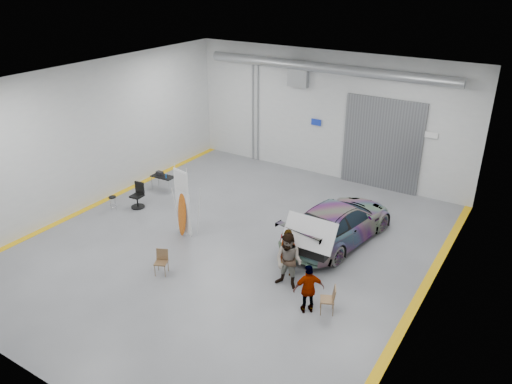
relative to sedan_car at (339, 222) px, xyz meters
The scene contains 13 objects.
ground 4.09m from the sedan_car, 143.52° to the right, with size 16.00×16.00×0.00m, color slate.
room_shell 4.46m from the sedan_car, behind, with size 14.02×16.18×6.01m.
sedan_car is the anchor object (origin of this frame).
person_a 3.00m from the sedan_car, 100.09° to the right, with size 0.59×0.39×1.63m, color #9C6655.
person_b 3.62m from the sedan_car, 92.05° to the right, with size 0.94×0.72×1.92m, color #476582.
person_c 4.50m from the sedan_car, 77.41° to the right, with size 0.93×0.38×1.60m, color #AB5739.
surfboard_display 5.83m from the sedan_car, 151.49° to the right, with size 0.79×0.32×2.84m.
folding_chair_near 6.64m from the sedan_car, 127.91° to the right, with size 0.53×0.56×0.85m.
folding_chair_far 4.40m from the sedan_car, 70.28° to the right, with size 0.55×0.68×0.89m.
shop_stool 9.44m from the sedan_car, 163.11° to the right, with size 0.32×0.32×0.63m.
work_table 8.69m from the sedan_car, behind, with size 1.10×0.58×0.89m.
office_chair 8.56m from the sedan_car, 166.92° to the right, with size 0.58×0.58×1.09m.
trunk_lid 2.53m from the sedan_car, 90.00° to the right, with size 1.80×1.09×0.04m, color silver.
Camera 1 is at (9.37, -13.07, 9.50)m, focal length 35.00 mm.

